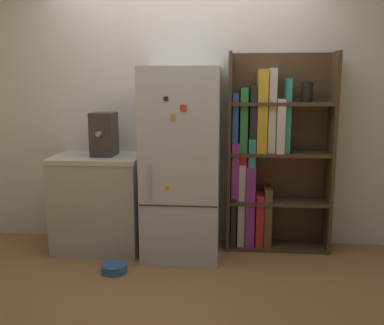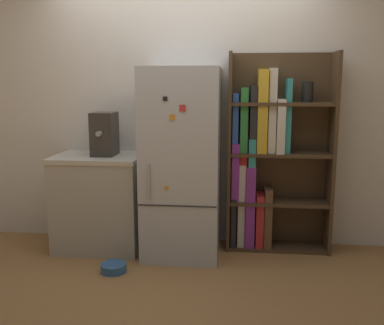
# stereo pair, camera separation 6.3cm
# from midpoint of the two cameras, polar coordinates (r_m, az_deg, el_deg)

# --- Properties ---
(ground_plane) EXTENTS (16.00, 16.00, 0.00)m
(ground_plane) POSITION_cam_midpoint_polar(r_m,az_deg,el_deg) (3.94, -1.93, -12.41)
(ground_plane) COLOR #A87542
(wall_back) EXTENTS (8.00, 0.05, 2.60)m
(wall_back) POSITION_cam_midpoint_polar(r_m,az_deg,el_deg) (4.11, -1.24, 7.22)
(wall_back) COLOR white
(wall_back) RESTS_ON ground_plane
(refrigerator) EXTENTS (0.67, 0.70, 1.67)m
(refrigerator) POSITION_cam_midpoint_polar(r_m,az_deg,el_deg) (3.81, -1.80, -0.08)
(refrigerator) COLOR silver
(refrigerator) RESTS_ON ground_plane
(bookshelf) EXTENTS (0.94, 0.31, 1.81)m
(bookshelf) POSITION_cam_midpoint_polar(r_m,az_deg,el_deg) (4.00, 9.30, 0.41)
(bookshelf) COLOR #4C3823
(bookshelf) RESTS_ON ground_plane
(kitchen_counter) EXTENTS (0.80, 0.60, 0.88)m
(kitchen_counter) POSITION_cam_midpoint_polar(r_m,az_deg,el_deg) (4.11, -12.66, -5.16)
(kitchen_counter) COLOR #BCB7A8
(kitchen_counter) RESTS_ON ground_plane
(espresso_machine) EXTENTS (0.20, 0.32, 0.39)m
(espresso_machine) POSITION_cam_midpoint_polar(r_m,az_deg,el_deg) (3.98, -12.10, 3.73)
(espresso_machine) COLOR #38332D
(espresso_machine) RESTS_ON kitchen_counter
(pet_bowl) EXTENTS (0.21, 0.21, 0.07)m
(pet_bowl) POSITION_cam_midpoint_polar(r_m,az_deg,el_deg) (3.69, -10.81, -13.61)
(pet_bowl) COLOR #3366A5
(pet_bowl) RESTS_ON ground_plane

